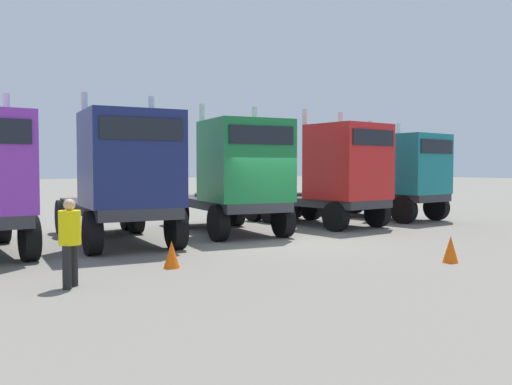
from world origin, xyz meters
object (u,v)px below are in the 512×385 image
Objects in this scene: semi_truck_red at (337,175)px; semi_truck_green at (237,176)px; semi_truck_teal at (399,175)px; visitor_in_hivis at (70,237)px; traffic_cone_mid at (172,255)px; semi_truck_navy at (124,178)px; traffic_cone_near at (451,249)px.

semi_truck_green is at bearing -93.09° from semi_truck_red.
semi_truck_red is 4.06m from semi_truck_teal.
traffic_cone_mid is (2.39, 0.80, -0.65)m from visitor_in_hivis.
semi_truck_navy is 4.16m from traffic_cone_mid.
traffic_cone_mid is (-12.74, -5.00, -1.58)m from semi_truck_teal.
semi_truck_red is 1.01× the size of semi_truck_teal.
semi_truck_teal is 13.78m from traffic_cone_mid.
semi_truck_teal is (8.42, 0.69, -0.05)m from semi_truck_green.
semi_truck_teal reaches higher than traffic_cone_mid.
traffic_cone_near is 1.05× the size of traffic_cone_mid.
semi_truck_navy reaches higher than semi_truck_green.
semi_truck_navy is at bearing -90.48° from semi_truck_red.
visitor_in_hivis reaches higher than traffic_cone_near.
semi_truck_green reaches higher than visitor_in_hivis.
traffic_cone_near is (5.35, -6.77, -1.59)m from semi_truck_navy.
semi_truck_red is 12.31m from visitor_in_hivis.
semi_truck_red reaches higher than traffic_cone_mid.
semi_truck_red reaches higher than semi_truck_green.
semi_truck_red is at bearing 100.16° from semi_truck_navy.
traffic_cone_near is at bearing 18.83° from semi_truck_green.
semi_truck_green is 6.31m from traffic_cone_mid.
semi_truck_red is at bearing 67.46° from traffic_cone_near.
semi_truck_green is (3.99, 0.47, 0.02)m from semi_truck_navy.
traffic_cone_mid is at bearing 1.33° from semi_truck_navy.
semi_truck_red is 10.09× the size of traffic_cone_mid.
semi_truck_navy is 4.10× the size of visitor_in_hivis.
visitor_in_hivis is at bearing -44.57° from semi_truck_green.
semi_truck_teal is at bearing 101.65° from semi_truck_navy.
semi_truck_navy is 1.13× the size of semi_truck_teal.
traffic_cone_near is at bearing -26.91° from semi_truck_red.
semi_truck_red is 9.61× the size of traffic_cone_near.
semi_truck_navy is 1.11× the size of semi_truck_red.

